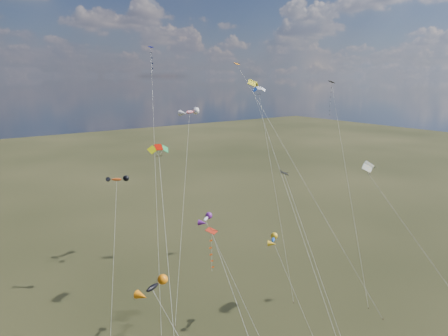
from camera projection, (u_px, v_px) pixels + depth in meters
diamond_black_high at (332, 109)px, 63.04m from camera, size 8.97×15.90×29.31m
diamond_navy_tall at (152, 80)px, 58.37m from camera, size 9.39×18.78×34.36m
diamond_black_mid at (311, 249)px, 36.76m from camera, size 1.00×12.97×21.05m
diamond_red_low at (215, 259)px, 37.11m from camera, size 1.27×12.09×16.17m
diamond_orange_center at (283, 145)px, 56.40m from camera, size 5.40×24.78×32.00m
parafoil_yellow at (254, 82)px, 49.32m from camera, size 8.32×25.92×30.07m
parafoil_blue_white at (259, 90)px, 61.85m from camera, size 6.47×15.22×28.73m
parafoil_striped at (370, 164)px, 48.97m from camera, size 10.32×12.09×20.20m
parafoil_tricolor at (159, 149)px, 37.96m from camera, size 7.38×16.09×23.91m
novelty_black_orange at (153, 288)px, 32.62m from camera, size 5.72×8.80×13.62m
novelty_orange_black at (117, 180)px, 54.75m from camera, size 7.53×12.27×16.68m
novelty_white_purple at (206, 220)px, 44.50m from camera, size 3.39×10.73×14.85m
novelty_redwhite_stripe at (190, 113)px, 63.52m from camera, size 14.33×17.66×25.08m
novelty_blue_yellow at (273, 240)px, 46.91m from camera, size 2.95×6.86×11.70m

